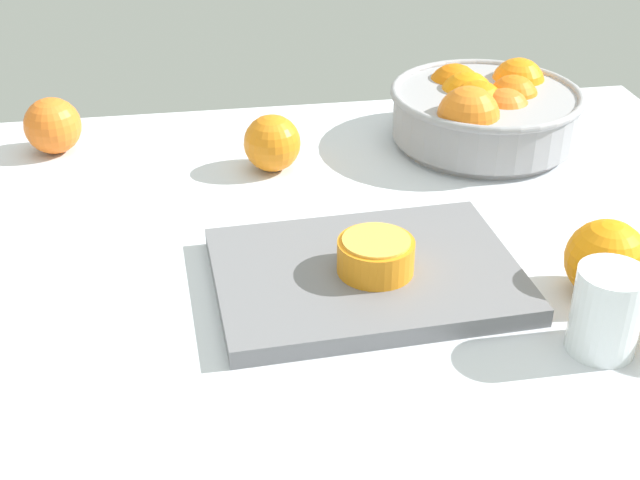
{
  "coord_description": "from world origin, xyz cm",
  "views": [
    {
      "loc": [
        -16.06,
        -84.14,
        53.11
      ],
      "look_at": [
        -3.12,
        -3.39,
        4.23
      ],
      "focal_mm": 47.9,
      "sensor_mm": 36.0,
      "label": 1
    }
  ],
  "objects": [
    {
      "name": "fruit_bowl",
      "position": [
        26.28,
        27.85,
        5.26
      ],
      "size": [
        28.05,
        28.05,
        11.82
      ],
      "color": "#99999E",
      "rests_on": "ground_plane"
    },
    {
      "name": "ground_plane",
      "position": [
        0.0,
        0.0,
        -1.5
      ],
      "size": [
        116.64,
        94.33,
        3.0
      ],
      "primitive_type": "cube",
      "color": "silver"
    },
    {
      "name": "juice_glass",
      "position": [
        22.27,
        -21.65,
        3.91
      ],
      "size": [
        6.86,
        6.86,
        9.09
      ],
      "color": "white",
      "rests_on": "ground_plane"
    },
    {
      "name": "loose_orange_3",
      "position": [
        26.51,
        -12.53,
        4.39
      ],
      "size": [
        8.78,
        8.78,
        8.78
      ],
      "primitive_type": "sphere",
      "color": "orange",
      "rests_on": "ground_plane"
    },
    {
      "name": "cutting_board",
      "position": [
        1.59,
        -6.44,
        1.08
      ],
      "size": [
        34.63,
        25.8,
        2.15
      ],
      "primitive_type": "cube",
      "rotation": [
        0.0,
        0.0,
        0.05
      ],
      "color": "slate",
      "rests_on": "ground_plane"
    },
    {
      "name": "loose_orange_0",
      "position": [
        -36.18,
        34.8,
        4.09
      ],
      "size": [
        8.18,
        8.18,
        8.18
      ],
      "primitive_type": "sphere",
      "color": "orange",
      "rests_on": "ground_plane"
    },
    {
      "name": "loose_orange_2",
      "position": [
        -5.47,
        23.98,
        3.99
      ],
      "size": [
        7.97,
        7.97,
        7.97
      ],
      "primitive_type": "sphere",
      "color": "orange",
      "rests_on": "ground_plane"
    },
    {
      "name": "orange_half_0",
      "position": [
        2.38,
        -7.4,
        4.13
      ],
      "size": [
        8.46,
        8.46,
        4.02
      ],
      "color": "orange",
      "rests_on": "cutting_board"
    }
  ]
}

